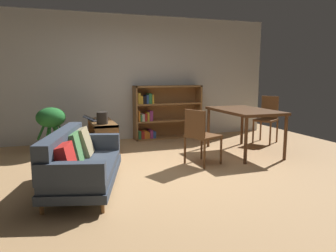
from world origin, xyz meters
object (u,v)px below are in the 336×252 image
(fabric_couch, at_px, (78,161))
(bookshelf, at_px, (163,113))
(open_laptop, at_px, (96,120))
(dining_chair_far, at_px, (200,133))
(dining_table, at_px, (244,114))
(dining_chair_near, at_px, (267,117))
(potted_floor_plant, at_px, (51,123))
(media_console, at_px, (103,137))
(desk_speaker, at_px, (102,118))

(fabric_couch, height_order, bookshelf, bookshelf)
(open_laptop, relative_size, dining_chair_far, 0.50)
(dining_table, relative_size, bookshelf, 0.93)
(dining_table, bearing_deg, open_laptop, 158.98)
(dining_chair_far, xyz_separation_m, bookshelf, (0.15, 2.32, 0.07))
(dining_table, height_order, dining_chair_near, dining_chair_near)
(dining_chair_far, bearing_deg, fabric_couch, -166.31)
(dining_chair_near, height_order, dining_chair_far, dining_chair_near)
(dining_table, xyz_separation_m, bookshelf, (-0.95, 1.85, -0.15))
(potted_floor_plant, xyz_separation_m, dining_chair_near, (4.31, -0.43, -0.01))
(dining_table, relative_size, dining_chair_near, 1.47)
(media_console, xyz_separation_m, dining_chair_near, (3.43, -0.24, 0.26))
(fabric_couch, relative_size, open_laptop, 4.13)
(open_laptop, distance_m, potted_floor_plant, 0.79)
(media_console, bearing_deg, dining_chair_near, -4.04)
(dining_chair_near, bearing_deg, bookshelf, 148.33)
(dining_table, xyz_separation_m, dining_chair_near, (0.98, 0.65, -0.18))
(desk_speaker, xyz_separation_m, dining_table, (2.49, -0.57, 0.04))
(fabric_couch, relative_size, bookshelf, 1.20)
(fabric_couch, distance_m, bookshelf, 3.47)
(dining_chair_far, bearing_deg, desk_speaker, 143.03)
(potted_floor_plant, height_order, dining_chair_near, dining_chair_near)
(fabric_couch, xyz_separation_m, bookshelf, (2.06, 2.78, 0.23))
(desk_speaker, xyz_separation_m, bookshelf, (1.53, 1.27, -0.11))
(desk_speaker, bearing_deg, dining_chair_far, -36.97)
(fabric_couch, distance_m, potted_floor_plant, 2.05)
(fabric_couch, distance_m, dining_chair_far, 1.97)
(potted_floor_plant, bearing_deg, fabric_couch, -80.98)
(dining_chair_near, bearing_deg, media_console, 175.96)
(desk_speaker, relative_size, dining_chair_near, 0.21)
(open_laptop, xyz_separation_m, potted_floor_plant, (-0.78, 0.10, -0.05))
(dining_chair_far, bearing_deg, potted_floor_plant, 145.18)
(bookshelf, bearing_deg, desk_speaker, -140.29)
(dining_table, bearing_deg, desk_speaker, 167.01)
(fabric_couch, xyz_separation_m, dining_chair_far, (1.91, 0.47, 0.16))
(open_laptop, bearing_deg, potted_floor_plant, 172.53)
(media_console, bearing_deg, open_laptop, 140.77)
(dining_chair_near, xyz_separation_m, bookshelf, (-1.94, 1.19, 0.03))
(media_console, height_order, dining_chair_far, dining_chair_far)
(open_laptop, height_order, dining_chair_near, dining_chair_near)
(dining_table, relative_size, dining_chair_far, 1.61)
(desk_speaker, xyz_separation_m, dining_chair_far, (1.39, -1.04, -0.18))
(media_console, xyz_separation_m, dining_chair_far, (1.34, -1.37, 0.23))
(potted_floor_plant, height_order, dining_table, potted_floor_plant)
(potted_floor_plant, bearing_deg, dining_table, -17.99)
(open_laptop, bearing_deg, fabric_couch, -103.60)
(fabric_couch, xyz_separation_m, dining_chair_near, (3.99, 1.59, 0.20))
(potted_floor_plant, distance_m, dining_chair_near, 4.33)
(dining_table, distance_m, dining_chair_far, 1.22)
(dining_chair_far, bearing_deg, dining_table, 23.08)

